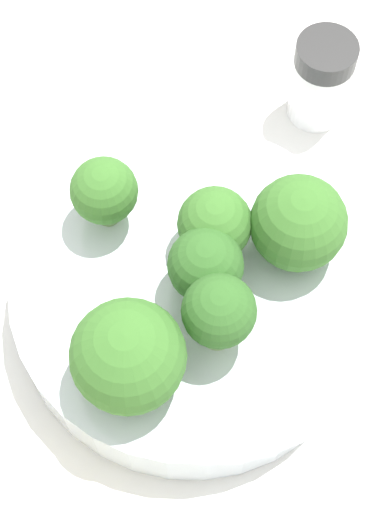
# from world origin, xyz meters

# --- Properties ---
(ground_plane) EXTENTS (3.00, 3.00, 0.00)m
(ground_plane) POSITION_xyz_m (0.00, 0.00, 0.00)
(ground_plane) COLOR white
(bowl) EXTENTS (0.21, 0.21, 0.04)m
(bowl) POSITION_xyz_m (0.00, 0.00, 0.02)
(bowl) COLOR silver
(bowl) RESTS_ON ground_plane
(broccoli_floret_0) EXTENTS (0.05, 0.05, 0.06)m
(broccoli_floret_0) POSITION_xyz_m (0.04, 0.05, 0.07)
(broccoli_floret_0) COLOR #84AD66
(broccoli_floret_0) RESTS_ON bowl
(broccoli_floret_1) EXTENTS (0.04, 0.04, 0.05)m
(broccoli_floret_1) POSITION_xyz_m (0.01, 0.00, 0.07)
(broccoli_floret_1) COLOR #7A9E5B
(broccoli_floret_1) RESTS_ON bowl
(broccoli_floret_2) EXTENTS (0.04, 0.04, 0.05)m
(broccoli_floret_2) POSITION_xyz_m (-0.00, 0.03, 0.07)
(broccoli_floret_2) COLOR #8EB770
(broccoli_floret_2) RESTS_ON bowl
(broccoli_floret_3) EXTENTS (0.04, 0.04, 0.05)m
(broccoli_floret_3) POSITION_xyz_m (0.03, -0.02, 0.07)
(broccoli_floret_3) COLOR #8EB770
(broccoli_floret_3) RESTS_ON bowl
(broccoli_floret_4) EXTENTS (0.06, 0.06, 0.06)m
(broccoli_floret_4) POSITION_xyz_m (-0.00, -0.06, 0.07)
(broccoli_floret_4) COLOR #7A9E5B
(broccoli_floret_4) RESTS_ON bowl
(broccoli_floret_5) EXTENTS (0.04, 0.04, 0.05)m
(broccoli_floret_5) POSITION_xyz_m (-0.06, 0.01, 0.07)
(broccoli_floret_5) COLOR #7A9E5B
(broccoli_floret_5) RESTS_ON bowl
(pepper_shaker) EXTENTS (0.04, 0.04, 0.07)m
(pepper_shaker) POSITION_xyz_m (0.00, 0.17, 0.03)
(pepper_shaker) COLOR silver
(pepper_shaker) RESTS_ON ground_plane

